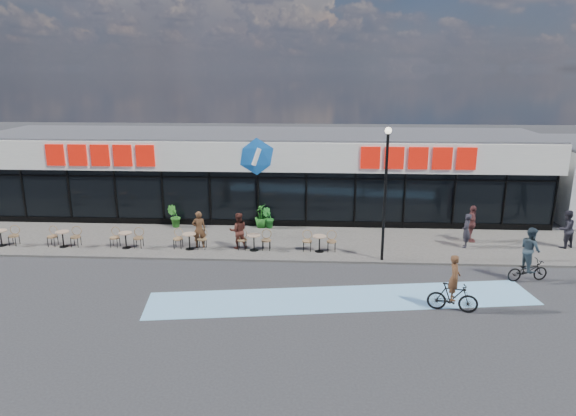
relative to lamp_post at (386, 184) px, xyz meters
The scene contains 21 objects.
ground 7.18m from the lamp_post, 158.59° to the right, with size 120.00×120.00×0.00m, color #28282B.
sidewalk 7.12m from the lamp_post, 159.44° to the left, with size 44.00×5.00×0.10m, color #615C56.
bike_lane 5.45m from the lamp_post, 116.14° to the right, with size 14.00×2.20×0.01m, color #72ADD8.
building 9.69m from the lamp_post, 127.55° to the left, with size 30.60×6.57×4.75m.
lamp_post is the anchor object (origin of this frame).
bistro_set_0 17.70m from the lamp_post, behind, with size 1.54×0.62×0.90m.
bistro_set_1 14.80m from the lamp_post, behind, with size 1.54×0.62×0.90m.
bistro_set_2 11.93m from the lamp_post, behind, with size 1.54×0.62×0.90m.
bistro_set_3 9.11m from the lamp_post, behind, with size 1.54×0.62×0.90m.
bistro_set_4 6.41m from the lamp_post, behind, with size 1.54×0.62×0.90m.
bistro_set_5 4.06m from the lamp_post, 160.18° to the left, with size 1.54×0.62×0.90m.
potted_plant_left 11.35m from the lamp_post, 157.66° to the left, with size 0.64×0.51×1.16m, color #26661D.
potted_plant_mid 7.68m from the lamp_post, 142.09° to the left, with size 0.70×0.70×1.24m, color #1C5919.
potted_plant_right 7.40m from the lamp_post, 140.85° to the left, with size 0.58×0.47×1.06m, color #1E6B21.
patron_left 8.63m from the lamp_post, behind, with size 0.63×0.41×1.72m, color #482D19.
patron_right 6.95m from the lamp_post, 169.88° to the left, with size 0.81×0.63×1.67m, color #451F18.
pedestrian_a 5.10m from the lamp_post, 24.62° to the left, with size 0.58×0.38×1.59m, color black.
pedestrian_b 5.77m from the lamp_post, 30.52° to the left, with size 1.04×0.43×1.77m, color brown.
pedestrian_c 9.12m from the lamp_post, 13.45° to the left, with size 0.86×0.67×1.77m, color black.
cyclist_a 5.62m from the lamp_post, 68.16° to the right, with size 1.76×0.82×2.04m.
cyclist_b 6.24m from the lamp_post, 17.91° to the right, with size 1.73×0.96×2.19m.
Camera 1 is at (2.96, -18.63, 8.04)m, focal length 32.00 mm.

